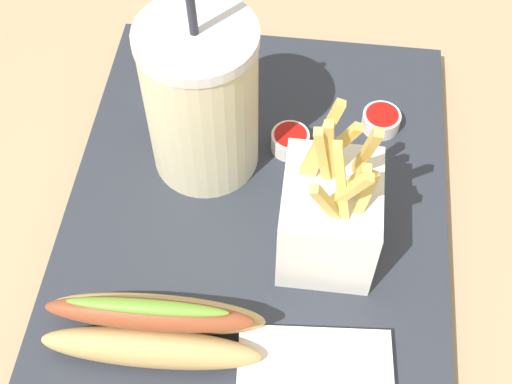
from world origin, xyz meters
TOP-DOWN VIEW (x-y plane):
  - ground_plane at (0.00, 0.00)m, footprint 2.40×2.40m
  - food_tray at (0.00, 0.00)m, footprint 0.45×0.34m
  - soda_cup at (-0.06, -0.05)m, footprint 0.10×0.10m
  - fries_basket at (0.03, 0.06)m, footprint 0.09×0.08m
  - hot_dog_1 at (0.13, -0.06)m, footprint 0.06×0.17m
  - ketchup_cup_1 at (-0.07, 0.02)m, footprint 0.04×0.04m
  - ketchup_cup_2 at (-0.11, 0.11)m, footprint 0.04×0.04m
  - ketchup_cup_3 at (-0.13, -0.11)m, footprint 0.04×0.04m

SIDE VIEW (x-z plane):
  - ground_plane at x=0.00m, z-range -0.02..0.00m
  - food_tray at x=0.00m, z-range 0.00..0.02m
  - ketchup_cup_3 at x=-0.13m, z-range 0.02..0.04m
  - ketchup_cup_2 at x=-0.11m, z-range 0.02..0.04m
  - ketchup_cup_1 at x=-0.07m, z-range 0.02..0.04m
  - hot_dog_1 at x=0.13m, z-range 0.01..0.08m
  - fries_basket at x=0.03m, z-range -0.01..0.15m
  - soda_cup at x=-0.06m, z-range -0.02..0.22m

